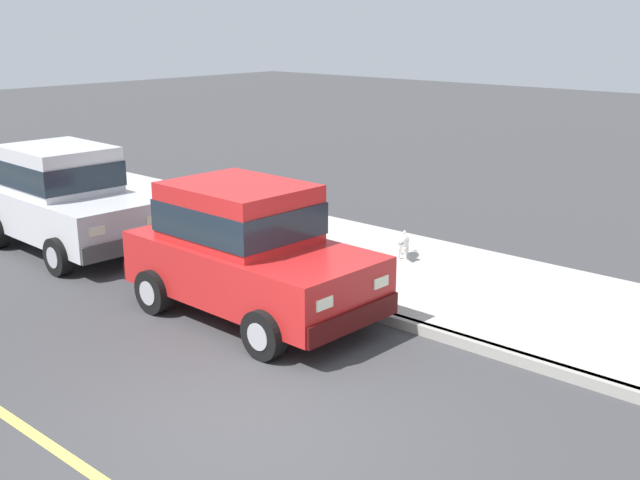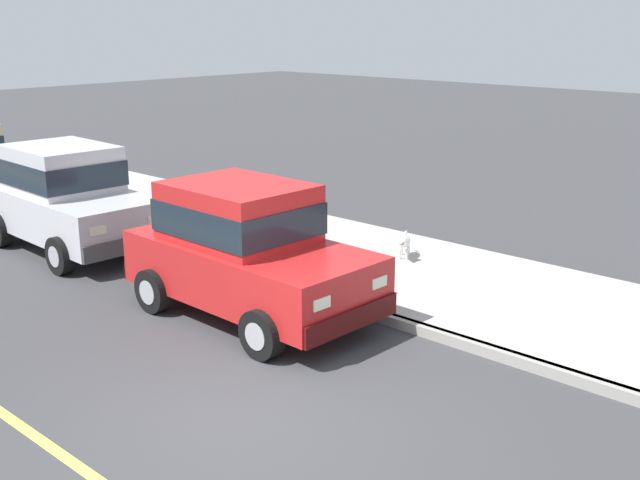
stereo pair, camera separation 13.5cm
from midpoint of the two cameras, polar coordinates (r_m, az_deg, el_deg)
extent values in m
plane|color=#38383A|center=(8.30, -4.83, -13.40)|extent=(80.00, 80.00, 0.00)
cube|color=gray|center=(10.47, 8.22, -6.63)|extent=(0.16, 64.00, 0.14)
cube|color=#A8A59E|center=(11.90, 13.16, -4.07)|extent=(3.60, 64.00, 0.14)
cube|color=red|center=(10.85, -4.69, -2.14)|extent=(1.79, 3.73, 0.76)
cube|color=red|center=(10.82, -5.66, 2.08)|extent=(1.55, 1.93, 0.80)
cube|color=#19232D|center=(10.83, -5.65, 1.77)|extent=(1.59, 1.97, 0.44)
cube|color=#400A0A|center=(9.73, 2.46, -5.76)|extent=(1.69, 0.23, 0.28)
cube|color=#400A0A|center=(12.27, -10.28, -1.38)|extent=(1.69, 0.23, 0.28)
cylinder|color=black|center=(10.79, 2.86, -4.34)|extent=(0.23, 0.64, 0.64)
cylinder|color=#9E9EA3|center=(10.79, 2.86, -4.34)|extent=(0.25, 0.36, 0.35)
cylinder|color=black|center=(9.64, -3.89, -6.90)|extent=(0.23, 0.64, 0.64)
cylinder|color=#9E9EA3|center=(9.64, -3.89, -6.90)|extent=(0.25, 0.36, 0.35)
cylinder|color=black|center=(12.33, -5.22, -1.78)|extent=(0.23, 0.64, 0.64)
cylinder|color=#9E9EA3|center=(12.33, -5.22, -1.78)|extent=(0.25, 0.36, 0.35)
cylinder|color=black|center=(11.34, -11.78, -3.66)|extent=(0.23, 0.64, 0.64)
cylinder|color=#9E9EA3|center=(11.34, -11.78, -3.66)|extent=(0.25, 0.36, 0.35)
cube|color=#EAEACC|center=(9.98, 4.64, -3.08)|extent=(0.28, 0.09, 0.14)
cube|color=#EAEACC|center=(9.22, 0.43, -4.66)|extent=(0.28, 0.09, 0.14)
cube|color=#BCBCC1|center=(14.67, -17.48, 1.96)|extent=(1.86, 3.76, 0.76)
cube|color=#BCBCC1|center=(14.73, -18.19, 5.06)|extent=(1.58, 1.95, 0.80)
cube|color=#19232D|center=(14.74, -18.17, 4.83)|extent=(1.62, 2.00, 0.44)
cube|color=#424243|center=(13.20, -13.68, -0.34)|extent=(1.69, 0.26, 0.28)
cube|color=#424243|center=(16.30, -20.42, 2.17)|extent=(1.69, 0.26, 0.28)
cylinder|color=black|center=(14.21, -12.11, 0.33)|extent=(0.24, 0.65, 0.64)
cylinder|color=#9E9EA3|center=(14.21, -12.11, 0.33)|extent=(0.25, 0.36, 0.35)
cylinder|color=black|center=(13.40, -18.24, -1.08)|extent=(0.24, 0.65, 0.64)
cylinder|color=#9E9EA3|center=(13.40, -18.24, -1.08)|extent=(0.25, 0.36, 0.35)
cylinder|color=black|center=(16.13, -16.63, 1.86)|extent=(0.24, 0.65, 0.64)
cylinder|color=#9E9EA3|center=(16.13, -16.63, 1.86)|extent=(0.25, 0.36, 0.35)
cylinder|color=black|center=(15.42, -22.19, 0.70)|extent=(0.24, 0.65, 0.64)
cylinder|color=#9E9EA3|center=(15.42, -22.19, 0.70)|extent=(0.25, 0.36, 0.35)
cube|color=#EAEACC|center=(13.36, -11.78, 1.55)|extent=(0.28, 0.09, 0.14)
cube|color=#EAEACC|center=(12.83, -15.72, 0.68)|extent=(0.28, 0.09, 0.14)
cube|color=#3E3527|center=(17.01, -22.22, 2.53)|extent=(1.69, 0.23, 0.28)
cylinder|color=black|center=(17.99, -20.68, 2.91)|extent=(0.23, 0.64, 0.64)
cylinder|color=#9E9EA3|center=(17.99, -20.68, 2.91)|extent=(0.25, 0.36, 0.35)
cube|color=#EAEACC|center=(17.15, -20.71, 4.00)|extent=(0.28, 0.08, 0.14)
ellipsoid|color=white|center=(13.25, 6.49, -0.10)|extent=(0.48, 0.40, 0.20)
cylinder|color=white|center=(13.17, 6.66, -1.07)|extent=(0.05, 0.05, 0.18)
cylinder|color=white|center=(13.18, 6.14, -1.03)|extent=(0.05, 0.05, 0.18)
cylinder|color=white|center=(13.43, 6.78, -0.73)|extent=(0.05, 0.05, 0.18)
cylinder|color=white|center=(13.44, 6.27, -0.70)|extent=(0.05, 0.05, 0.18)
sphere|color=white|center=(12.95, 6.37, -0.06)|extent=(0.17, 0.17, 0.17)
ellipsoid|color=gray|center=(12.87, 6.33, -0.25)|extent=(0.13, 0.12, 0.06)
cone|color=white|center=(12.93, 6.61, 0.30)|extent=(0.06, 0.06, 0.07)
cone|color=white|center=(12.94, 6.17, 0.33)|extent=(0.06, 0.06, 0.07)
cylinder|color=white|center=(13.49, 6.61, 0.45)|extent=(0.12, 0.09, 0.13)
camera|label=1|loc=(0.07, -89.67, 0.09)|focal=43.64mm
camera|label=2|loc=(0.07, 90.33, -0.09)|focal=43.64mm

